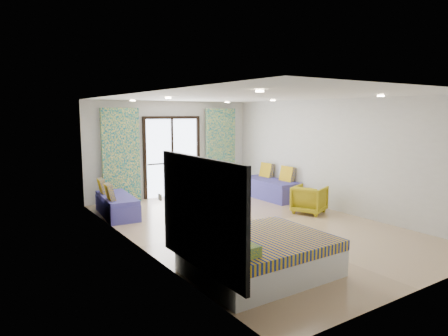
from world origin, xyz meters
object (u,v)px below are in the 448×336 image
daybed_left (116,205)px  daybed_right (270,188)px  bed (259,255)px  coffee_table (186,190)px  armchair (309,198)px

daybed_left → daybed_right: size_ratio=0.93×
daybed_right → bed: bearing=-131.8°
daybed_left → bed: bearing=-76.4°
daybed_right → coffee_table: (-2.33, 0.60, 0.08)m
bed → daybed_right: 5.40m
daybed_left → daybed_right: (4.23, -0.46, 0.03)m
daybed_left → coffee_table: (1.91, 0.14, 0.11)m
coffee_table → armchair: 3.16m
armchair → coffee_table: bearing=16.0°
bed → coffee_table: (1.27, 4.63, 0.08)m
daybed_right → coffee_table: size_ratio=2.61×
daybed_left → daybed_right: daybed_right is taller
bed → armchair: size_ratio=2.78×
daybed_left → daybed_right: 4.26m
daybed_right → armchair: size_ratio=2.62×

